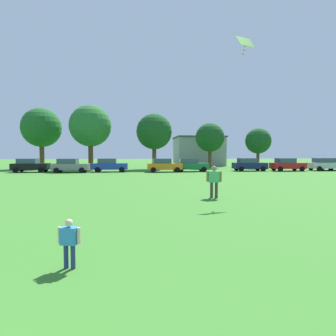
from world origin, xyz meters
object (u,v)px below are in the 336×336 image
at_px(parked_car_blue_2, 110,165).
at_px(parked_car_green_4, 191,165).
at_px(tree_far_left, 41,128).
at_px(tree_left, 90,126).
at_px(child_kite_flyer, 69,239).
at_px(parked_car_yellow_8, 336,164).
at_px(tree_right, 210,138).
at_px(parked_car_silver_7, 325,164).
at_px(parked_car_black_0, 30,165).
at_px(parked_car_navy_5, 249,164).
at_px(parked_car_gray_1, 70,165).
at_px(kite, 245,43).
at_px(tree_far_right, 258,141).
at_px(parked_car_orange_3, 164,165).
at_px(tree_center, 154,132).
at_px(adult_bystander, 214,179).
at_px(parked_car_red_6, 287,164).

distance_m(parked_car_blue_2, parked_car_green_4, 10.24).
height_order(tree_far_left, tree_left, tree_left).
xyz_separation_m(child_kite_flyer, parked_car_green_4, (7.92, 29.64, 0.24)).
bearing_deg(parked_car_yellow_8, tree_right, 154.30).
bearing_deg(parked_car_silver_7, parked_car_blue_2, 179.31).
xyz_separation_m(parked_car_black_0, parked_car_navy_5, (27.81, -0.41, 0.00)).
height_order(parked_car_gray_1, tree_left, tree_left).
height_order(kite, parked_car_yellow_8, kite).
bearing_deg(tree_far_right, parked_car_silver_7, -51.65).
bearing_deg(parked_car_orange_3, tree_center, 98.02).
distance_m(kite, tree_left, 28.27).
bearing_deg(parked_car_blue_2, tree_left, 121.55).
relative_size(parked_car_blue_2, tree_left, 0.47).
relative_size(kite, parked_car_navy_5, 0.26).
bearing_deg(parked_car_silver_7, adult_bystander, -134.70).
bearing_deg(adult_bystander, parked_car_navy_5, 79.96).
height_order(parked_car_gray_1, tree_far_left, tree_far_left).
bearing_deg(parked_car_black_0, parked_car_blue_2, -2.11).
relative_size(kite, parked_car_yellow_8, 0.26).
bearing_deg(parked_car_navy_5, tree_right, 111.54).
distance_m(adult_bystander, parked_car_navy_5, 23.78).
xyz_separation_m(parked_car_blue_2, tree_right, (14.88, 8.13, 3.93)).
distance_m(parked_car_green_4, parked_car_silver_7, 18.32).
relative_size(parked_car_gray_1, parked_car_navy_5, 1.00).
distance_m(adult_bystander, kite, 8.20).
relative_size(parked_car_gray_1, tree_center, 0.53).
xyz_separation_m(kite, tree_far_left, (-20.78, 28.22, -2.61)).
distance_m(kite, tree_center, 25.74).
bearing_deg(kite, parked_car_yellow_8, 44.18).
xyz_separation_m(parked_car_yellow_8, tree_far_right, (-8.27, 6.82, 3.38)).
relative_size(kite, parked_car_silver_7, 0.26).
bearing_deg(tree_right, tree_center, -163.06).
height_order(parked_car_orange_3, tree_center, tree_center).
relative_size(adult_bystander, parked_car_navy_5, 0.40).
height_order(parked_car_red_6, tree_far_left, tree_far_left).
distance_m(parked_car_green_4, parked_car_yellow_8, 20.56).
bearing_deg(parked_car_yellow_8, parked_car_gray_1, -177.96).
bearing_deg(parked_car_red_6, tree_left, 167.53).
bearing_deg(parked_car_red_6, parked_car_blue_2, 178.36).
bearing_deg(kite, parked_car_blue_2, 116.47).
bearing_deg(parked_car_red_6, parked_car_black_0, 178.22).
xyz_separation_m(adult_bystander, tree_center, (-1.78, 26.81, 4.44)).
distance_m(parked_car_black_0, parked_car_yellow_8, 40.46).
relative_size(parked_car_black_0, parked_car_yellow_8, 1.00).
xyz_separation_m(child_kite_flyer, tree_far_left, (-13.22, 38.51, 5.52)).
relative_size(child_kite_flyer, parked_car_black_0, 0.24).
height_order(parked_car_orange_3, parked_car_red_6, same).
height_order(parked_car_yellow_8, tree_far_right, tree_far_right).
xyz_separation_m(child_kite_flyer, parked_car_black_0, (-12.00, 30.46, 0.24)).
bearing_deg(tree_far_left, parked_car_red_6, -14.94).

